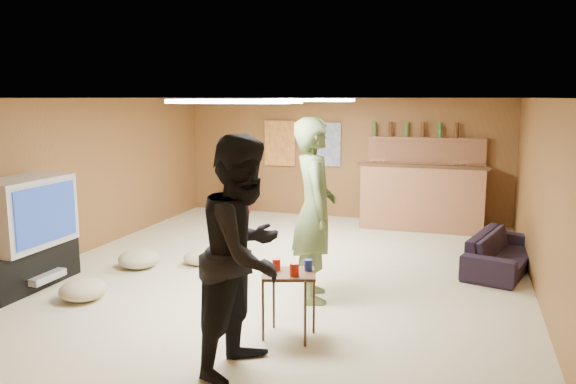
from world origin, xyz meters
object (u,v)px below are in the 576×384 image
(bar_counter, at_px, (422,197))
(tray_table, at_px, (289,305))
(person_black, at_px, (245,254))
(tv_body, at_px, (24,212))
(sofa, at_px, (502,252))
(person_olive, at_px, (314,210))

(bar_counter, height_order, tray_table, bar_counter)
(bar_counter, relative_size, person_black, 1.04)
(tv_body, height_order, sofa, tv_body)
(bar_counter, bearing_deg, sofa, -59.92)
(person_olive, xyz_separation_m, tray_table, (0.04, -1.06, -0.69))
(person_olive, xyz_separation_m, sofa, (2.05, 1.75, -0.76))
(bar_counter, distance_m, person_black, 5.61)
(person_olive, height_order, sofa, person_olive)
(person_olive, bearing_deg, tv_body, 80.70)
(sofa, bearing_deg, person_black, 163.79)
(person_olive, distance_m, person_black, 1.73)
(person_black, bearing_deg, bar_counter, -1.47)
(bar_counter, distance_m, tray_table, 4.92)
(tv_body, distance_m, person_olive, 3.35)
(tray_table, bearing_deg, person_olive, 92.42)
(person_black, distance_m, tray_table, 0.94)
(tv_body, xyz_separation_m, sofa, (5.33, 2.41, -0.66))
(tv_body, distance_m, sofa, 5.89)
(person_black, xyz_separation_m, sofa, (2.17, 3.47, -0.73))
(tv_body, relative_size, bar_counter, 0.55)
(tv_body, bearing_deg, person_olive, 11.43)
(sofa, bearing_deg, person_olive, 146.19)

